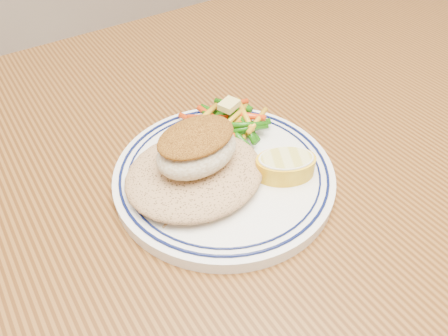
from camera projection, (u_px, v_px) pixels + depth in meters
dining_table at (231, 244)px, 0.55m from camera, size 1.50×0.90×0.75m
plate at (224, 175)px, 0.49m from camera, size 0.24×0.24×0.02m
rice_pilaf at (195, 172)px, 0.46m from camera, size 0.15×0.13×0.03m
fish_fillet at (197, 148)px, 0.44m from camera, size 0.10×0.07×0.05m
vegetable_pile at (230, 122)px, 0.52m from camera, size 0.10×0.10×0.03m
butter_pat at (229, 105)px, 0.51m from camera, size 0.03×0.03×0.01m
lemon_wedge at (285, 165)px, 0.47m from camera, size 0.08×0.08×0.03m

